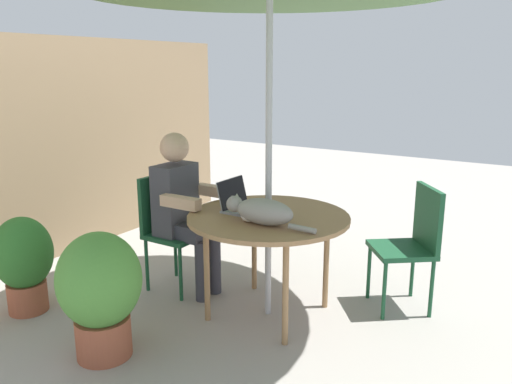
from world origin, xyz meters
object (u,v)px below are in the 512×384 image
at_px(patio_table, 268,223).
at_px(laptop, 238,201).
at_px(cat, 261,211).
at_px(potted_plant_near_fence, 100,289).
at_px(chair_occupied, 168,222).
at_px(potted_plant_by_chair, 24,260).
at_px(person_seated, 183,204).
at_px(chair_empty, 414,238).

height_order(patio_table, laptop, laptop).
relative_size(cat, potted_plant_near_fence, 0.83).
relative_size(patio_table, chair_occupied, 1.23).
relative_size(chair_occupied, potted_plant_near_fence, 1.15).
xyz_separation_m(laptop, potted_plant_by_chair, (-0.89, 1.24, -0.40)).
bearing_deg(laptop, potted_plant_near_fence, 162.59).
bearing_deg(potted_plant_near_fence, laptop, -17.41).
bearing_deg(laptop, person_seated, 91.17).
distance_m(person_seated, potted_plant_near_fence, 1.05).
relative_size(patio_table, potted_plant_by_chair, 1.58).
height_order(patio_table, chair_occupied, chair_occupied).
relative_size(cat, potted_plant_by_chair, 0.93).
distance_m(chair_empty, laptop, 1.28).
relative_size(patio_table, cat, 1.70).
bearing_deg(patio_table, potted_plant_by_chair, 120.53).
xyz_separation_m(person_seated, laptop, (0.01, -0.50, 0.09)).
distance_m(laptop, potted_plant_near_fence, 1.12).
bearing_deg(cat, chair_occupied, 78.66).
relative_size(chair_occupied, laptop, 2.98).
bearing_deg(chair_empty, cat, 137.23).
bearing_deg(cat, chair_empty, -42.77).
height_order(person_seated, potted_plant_by_chair, person_seated).
xyz_separation_m(person_seated, potted_plant_by_chair, (-0.88, 0.74, -0.31)).
distance_m(person_seated, potted_plant_by_chair, 1.19).
bearing_deg(person_seated, cat, -103.47).
bearing_deg(chair_occupied, cat, -101.34).
xyz_separation_m(chair_empty, person_seated, (-0.64, 1.58, 0.17)).
height_order(patio_table, person_seated, person_seated).
distance_m(laptop, cat, 0.37).
xyz_separation_m(chair_occupied, chair_empty, (0.64, -1.74, 0.00)).
height_order(chair_occupied, person_seated, person_seated).
distance_m(cat, potted_plant_near_fence, 1.09).
xyz_separation_m(chair_occupied, laptop, (0.01, -0.66, 0.26)).
distance_m(patio_table, potted_plant_near_fence, 1.18).
bearing_deg(chair_occupied, chair_empty, -69.95).
bearing_deg(cat, patio_table, 17.05).
bearing_deg(patio_table, cat, -162.95).
height_order(patio_table, potted_plant_by_chair, patio_table).
xyz_separation_m(person_seated, potted_plant_near_fence, (-1.00, -0.19, -0.27)).
height_order(patio_table, chair_empty, chair_empty).
xyz_separation_m(laptop, potted_plant_near_fence, (-1.01, 0.32, -0.36)).
bearing_deg(cat, potted_plant_by_chair, 113.81).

